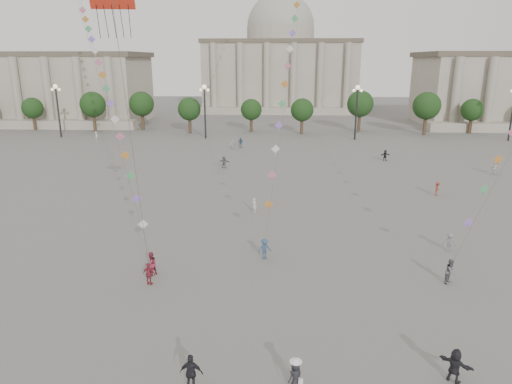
{
  "coord_description": "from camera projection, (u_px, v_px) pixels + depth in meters",
  "views": [
    {
      "loc": [
        -0.37,
        -21.34,
        15.33
      ],
      "look_at": [
        -1.98,
        12.0,
        5.64
      ],
      "focal_mm": 32.0,
      "sensor_mm": 36.0,
      "label": 1
    }
  ],
  "objects": [
    {
      "name": "ground",
      "position": [
        282.0,
        354.0,
        24.72
      ],
      "size": [
        360.0,
        360.0,
        0.0
      ],
      "primitive_type": "plane",
      "color": "#5C5A57",
      "rests_on": "ground"
    },
    {
      "name": "hall_central",
      "position": [
        280.0,
        63.0,
        144.7
      ],
      "size": [
        48.3,
        34.3,
        35.5
      ],
      "color": "gray",
      "rests_on": "ground"
    },
    {
      "name": "tree_row",
      "position": [
        280.0,
        108.0,
        98.04
      ],
      "size": [
        137.12,
        5.12,
        8.0
      ],
      "color": "#3B2E1D",
      "rests_on": "ground"
    },
    {
      "name": "lamp_post_far_west",
      "position": [
        57.0,
        101.0,
        91.9
      ],
      "size": [
        2.0,
        0.9,
        10.65
      ],
      "color": "#262628",
      "rests_on": "ground"
    },
    {
      "name": "lamp_post_mid_west",
      "position": [
        205.0,
        102.0,
        90.51
      ],
      "size": [
        2.0,
        0.9,
        10.65
      ],
      "color": "#262628",
      "rests_on": "ground"
    },
    {
      "name": "lamp_post_mid_east",
      "position": [
        357.0,
        102.0,
        89.12
      ],
      "size": [
        2.0,
        0.9,
        10.65
      ],
      "color": "#262628",
      "rests_on": "ground"
    },
    {
      "name": "person_crowd_0",
      "position": [
        240.0,
        143.0,
        82.38
      ],
      "size": [
        1.18,
        0.75,
        1.86
      ],
      "primitive_type": "imported",
      "rotation": [
        0.0,
        0.0,
        0.3
      ],
      "color": "#314E6E",
      "rests_on": "ground"
    },
    {
      "name": "person_crowd_3",
      "position": [
        455.0,
        366.0,
        22.37
      ],
      "size": [
        1.63,
        1.46,
        1.8
      ],
      "primitive_type": "imported",
      "rotation": [
        0.0,
        0.0,
        2.46
      ],
      "color": "#222127",
      "rests_on": "ground"
    },
    {
      "name": "person_crowd_4",
      "position": [
        232.0,
        144.0,
        81.31
      ],
      "size": [
        1.17,
        1.52,
        1.6
      ],
      "primitive_type": "imported",
      "rotation": [
        0.0,
        0.0,
        4.17
      ],
      "color": "silver",
      "rests_on": "ground"
    },
    {
      "name": "person_crowd_6",
      "position": [
        450.0,
        242.0,
        37.71
      ],
      "size": [
        1.2,
        0.96,
        1.62
      ],
      "primitive_type": "imported",
      "rotation": [
        0.0,
        0.0,
        5.88
      ],
      "color": "slate",
      "rests_on": "ground"
    },
    {
      "name": "person_crowd_7",
      "position": [
        494.0,
        167.0,
        63.23
      ],
      "size": [
        1.88,
        1.17,
        1.93
      ],
      "primitive_type": "imported",
      "rotation": [
        0.0,
        0.0,
        2.78
      ],
      "color": "silver",
      "rests_on": "ground"
    },
    {
      "name": "person_crowd_8",
      "position": [
        437.0,
        189.0,
        53.36
      ],
      "size": [
        1.05,
        1.2,
        1.61
      ],
      "primitive_type": "imported",
      "rotation": [
        0.0,
        0.0,
        1.03
      ],
      "color": "maroon",
      "rests_on": "ground"
    },
    {
      "name": "person_crowd_9",
      "position": [
        385.0,
        155.0,
        71.8
      ],
      "size": [
        1.65,
        0.84,
        1.71
      ],
      "primitive_type": "imported",
      "rotation": [
        0.0,
        0.0,
        0.22
      ],
      "color": "black",
      "rests_on": "ground"
    },
    {
      "name": "person_crowd_10",
      "position": [
        97.0,
        136.0,
        89.5
      ],
      "size": [
        0.45,
        0.68,
        1.85
      ],
      "primitive_type": "imported",
      "rotation": [
        0.0,
        0.0,
        1.58
      ],
      "color": "silver",
      "rests_on": "ground"
    },
    {
      "name": "person_crowd_12",
      "position": [
        224.0,
        162.0,
        66.92
      ],
      "size": [
        1.74,
        1.03,
        1.78
      ],
      "primitive_type": "imported",
      "rotation": [
        0.0,
        0.0,
        2.82
      ],
      "color": "slate",
      "rests_on": "ground"
    },
    {
      "name": "person_crowd_13",
      "position": [
        254.0,
        205.0,
        47.28
      ],
      "size": [
        0.69,
        0.67,
        1.59
      ],
      "primitive_type": "imported",
      "rotation": [
        0.0,
        0.0,
        2.42
      ],
      "color": "beige",
      "rests_on": "ground"
    },
    {
      "name": "tourist_0",
      "position": [
        149.0,
        274.0,
        32.11
      ],
      "size": [
        1.01,
        0.58,
        1.63
      ],
      "primitive_type": "imported",
      "rotation": [
        0.0,
        0.0,
        2.94
      ],
      "color": "maroon",
      "rests_on": "ground"
    },
    {
      "name": "tourist_1",
      "position": [
        191.0,
        373.0,
        21.77
      ],
      "size": [
        1.15,
        0.53,
        1.92
      ],
      "primitive_type": "imported",
      "rotation": [
        0.0,
        0.0,
        3.09
      ],
      "color": "black",
      "rests_on": "ground"
    },
    {
      "name": "kite_flyer_0",
      "position": [
        151.0,
        264.0,
        33.5
      ],
      "size": [
        1.09,
        1.12,
        1.82
      ],
      "primitive_type": "imported",
      "rotation": [
        0.0,
        0.0,
        4.04
      ],
      "color": "maroon",
      "rests_on": "ground"
    },
    {
      "name": "kite_flyer_1",
      "position": [
        265.0,
        249.0,
        36.26
      ],
      "size": [
        1.28,
        1.05,
        1.72
      ],
      "primitive_type": "imported",
      "rotation": [
        0.0,
        0.0,
        0.44
      ],
      "color": "navy",
      "rests_on": "ground"
    },
    {
      "name": "kite_flyer_2",
      "position": [
        451.0,
        271.0,
        32.31
      ],
      "size": [
        1.11,
        1.12,
        1.82
      ],
      "primitive_type": "imported",
      "rotation": [
        0.0,
        0.0,
        0.81
      ],
      "color": "#57565B",
      "rests_on": "ground"
    },
    {
      "name": "hat_person",
      "position": [
        296.0,
        375.0,
        21.82
      ],
      "size": [
        0.89,
        0.86,
        1.69
      ],
      "color": "black",
      "rests_on": "ground"
    },
    {
      "name": "dragon_kite",
      "position": [
        114.0,
        16.0,
        22.83
      ],
      "size": [
        2.26,
        2.89,
        17.54
      ],
      "color": "red",
      "rests_on": "ground"
    },
    {
      "name": "kite_train_west",
      "position": [
        85.0,
        20.0,
        50.48
      ],
      "size": [
        23.87,
        42.3,
        59.5
      ],
      "color": "#3F3F3F",
      "rests_on": "ground"
    }
  ]
}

